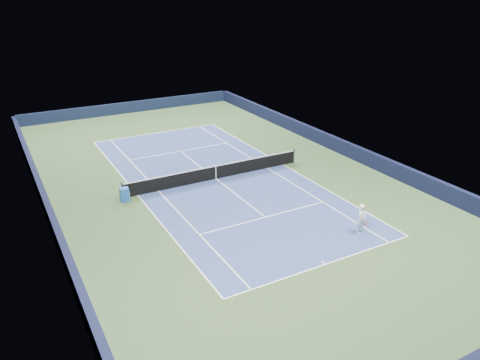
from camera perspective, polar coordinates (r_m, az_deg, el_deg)
ground at (r=31.88m, az=-2.95°, el=0.13°), size 40.00×40.00×0.00m
wall_far at (r=49.44m, az=-13.27°, el=8.63°), size 22.00×0.35×1.10m
wall_right at (r=37.36m, az=12.14°, el=4.05°), size 0.35×40.00×1.10m
wall_left at (r=29.07m, az=-22.52°, el=-2.92°), size 0.35×40.00×1.10m
court_surface at (r=31.88m, az=-2.95°, el=0.14°), size 10.97×23.77×0.01m
baseline_far at (r=42.26m, az=-10.11°, el=5.68°), size 10.97×0.08×0.00m
baseline_near at (r=23.00m, az=10.43°, el=-10.06°), size 10.97×0.08×0.00m
sideline_doubles_right at (r=34.44m, az=5.27°, el=1.88°), size 0.08×23.77×0.00m
sideline_doubles_left at (r=30.12m, az=-12.36°, el=-1.83°), size 0.08×23.77×0.00m
sideline_singles_right at (r=33.73m, az=3.33°, el=1.47°), size 0.08×23.77×0.00m
sideline_singles_left at (r=30.47m, az=-9.91°, el=-1.32°), size 0.08×23.77×0.00m
service_line_far at (r=37.36m, az=-7.29°, el=3.52°), size 8.23×0.08×0.00m
service_line_near at (r=26.81m, az=3.11°, el=-4.55°), size 8.23×0.08×0.00m
center_service_line at (r=31.88m, az=-2.95°, el=0.15°), size 0.08×12.80×0.00m
center_mark_far at (r=42.13m, az=-10.04°, el=5.63°), size 0.08×0.30×0.00m
center_mark_near at (r=23.10m, az=10.19°, el=-9.89°), size 0.08×0.30×0.00m
tennis_net at (r=31.69m, az=-2.97°, el=0.97°), size 12.90×0.10×1.07m
sponsor_cube at (r=29.40m, az=-13.89°, el=-1.72°), size 0.61×0.52×0.85m
tennis_player at (r=25.69m, az=14.62°, el=-4.59°), size 0.80×1.29×1.78m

